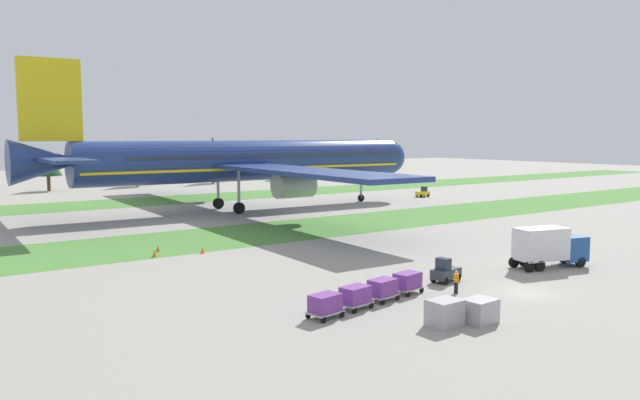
% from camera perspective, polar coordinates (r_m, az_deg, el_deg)
% --- Properties ---
extents(ground_plane, '(400.00, 400.00, 0.00)m').
position_cam_1_polar(ground_plane, '(48.50, 18.67, -8.16)').
color(ground_plane, gray).
extents(grass_strip_near, '(320.00, 15.23, 0.01)m').
position_cam_1_polar(grass_strip_near, '(74.91, -4.16, -2.92)').
color(grass_strip_near, '#4C8438').
rests_on(grass_strip_near, ground).
extents(grass_strip_far, '(320.00, 15.23, 0.01)m').
position_cam_1_polar(grass_strip_far, '(113.09, -15.39, -0.09)').
color(grass_strip_far, '#4C8438').
rests_on(grass_strip_far, ground).
extents(airliner, '(64.98, 79.70, 21.58)m').
position_cam_1_polar(airliner, '(95.91, -7.40, 3.65)').
color(airliner, navy).
rests_on(airliner, ground).
extents(baggage_tug, '(2.78, 1.72, 1.97)m').
position_cam_1_polar(baggage_tug, '(50.10, 11.59, -6.56)').
color(baggage_tug, '#2D333D').
rests_on(baggage_tug, ground).
extents(cargo_dolly_lead, '(2.42, 1.85, 1.55)m').
position_cam_1_polar(cargo_dolly_lead, '(46.05, 8.13, -7.48)').
color(cargo_dolly_lead, '#A3A3A8').
rests_on(cargo_dolly_lead, ground).
extents(cargo_dolly_second, '(2.42, 1.85, 1.55)m').
position_cam_1_polar(cargo_dolly_second, '(43.82, 5.84, -8.15)').
color(cargo_dolly_second, '#A3A3A8').
rests_on(cargo_dolly_second, ground).
extents(cargo_dolly_third, '(2.42, 1.85, 1.55)m').
position_cam_1_polar(cargo_dolly_third, '(41.67, 3.30, -8.87)').
color(cargo_dolly_third, '#A3A3A8').
rests_on(cargo_dolly_third, ground).
extents(cargo_dolly_fourth, '(2.42, 1.85, 1.55)m').
position_cam_1_polar(cargo_dolly_fourth, '(39.62, 0.48, -9.65)').
color(cargo_dolly_fourth, '#A3A3A8').
rests_on(cargo_dolly_fourth, ground).
extents(catering_truck, '(7.31, 3.94, 3.58)m').
position_cam_1_polar(catering_truck, '(57.83, 20.54, -3.99)').
color(catering_truck, '#1E4C8E').
rests_on(catering_truck, ground).
extents(pushback_tractor, '(2.65, 1.40, 1.97)m').
position_cam_1_polar(pushback_tractor, '(118.04, 9.55, 0.69)').
color(pushback_tractor, yellow).
rests_on(pushback_tractor, ground).
extents(ground_crew_marshaller, '(0.36, 0.54, 1.74)m').
position_cam_1_polar(ground_crew_marshaller, '(46.66, 12.56, -7.35)').
color(ground_crew_marshaller, black).
rests_on(ground_crew_marshaller, ground).
extents(uld_container_0, '(2.09, 1.72, 1.51)m').
position_cam_1_polar(uld_container_0, '(39.97, 14.64, -9.96)').
color(uld_container_0, '#A3A3A8').
rests_on(uld_container_0, ground).
extents(uld_container_1, '(2.04, 1.64, 1.63)m').
position_cam_1_polar(uld_container_1, '(38.84, 11.52, -10.25)').
color(uld_container_1, '#A3A3A8').
rests_on(uld_container_1, ground).
extents(taxiway_marker_0, '(0.44, 0.44, 0.64)m').
position_cam_1_polar(taxiway_marker_0, '(61.95, -10.86, -4.60)').
color(taxiway_marker_0, orange).
rests_on(taxiway_marker_0, ground).
extents(taxiway_marker_1, '(0.44, 0.44, 0.65)m').
position_cam_1_polar(taxiway_marker_1, '(61.16, -15.16, -4.83)').
color(taxiway_marker_1, orange).
rests_on(taxiway_marker_1, ground).
extents(taxiway_marker_2, '(0.44, 0.44, 0.64)m').
position_cam_1_polar(taxiway_marker_2, '(63.90, -14.84, -4.37)').
color(taxiway_marker_2, orange).
rests_on(taxiway_marker_2, ground).
extents(distant_tree_line, '(175.51, 10.15, 11.31)m').
position_cam_1_polar(distant_tree_line, '(144.83, -19.92, 3.65)').
color(distant_tree_line, '#4C3823').
rests_on(distant_tree_line, ground).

